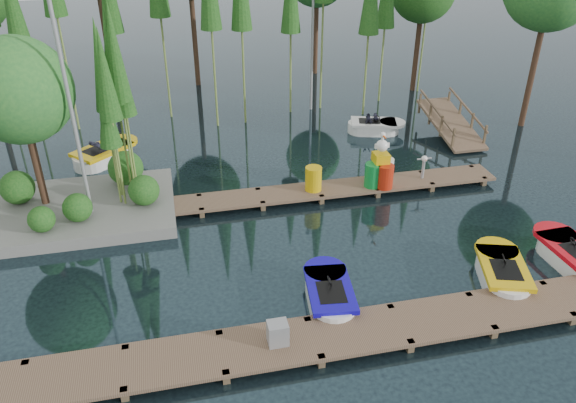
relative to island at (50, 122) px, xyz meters
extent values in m
plane|color=#1C2E35|center=(6.30, -3.29, -3.18)|extent=(90.00, 90.00, 0.00)
cube|color=brown|center=(6.30, -7.79, -2.93)|extent=(18.00, 1.50, 0.10)
cube|color=brown|center=(-0.15, -7.16, -3.13)|extent=(0.16, 0.16, 0.50)
cube|color=brown|center=(2.00, -8.42, -3.13)|extent=(0.16, 0.16, 0.50)
cube|color=brown|center=(2.00, -7.16, -3.13)|extent=(0.16, 0.16, 0.50)
cube|color=brown|center=(4.15, -8.42, -3.13)|extent=(0.16, 0.16, 0.50)
cube|color=brown|center=(4.15, -7.16, -3.13)|extent=(0.16, 0.16, 0.50)
cube|color=brown|center=(6.30, -8.42, -3.13)|extent=(0.16, 0.16, 0.50)
cube|color=brown|center=(6.30, -7.16, -3.13)|extent=(0.16, 0.16, 0.50)
cube|color=brown|center=(8.45, -8.42, -3.13)|extent=(0.16, 0.16, 0.50)
cube|color=brown|center=(8.45, -7.16, -3.13)|extent=(0.16, 0.16, 0.50)
cube|color=brown|center=(10.60, -8.42, -3.13)|extent=(0.16, 0.16, 0.50)
cube|color=brown|center=(10.60, -7.16, -3.13)|extent=(0.16, 0.16, 0.50)
cube|color=brown|center=(12.75, -8.42, -3.13)|extent=(0.16, 0.16, 0.50)
cube|color=brown|center=(12.75, -7.16, -3.13)|extent=(0.16, 0.16, 0.50)
cube|color=brown|center=(7.30, -0.79, -2.93)|extent=(15.00, 1.20, 0.10)
cube|color=brown|center=(0.20, -1.27, -3.13)|extent=(0.16, 0.16, 0.50)
cube|color=brown|center=(0.20, -0.31, -3.13)|extent=(0.16, 0.16, 0.50)
cube|color=brown|center=(2.23, -1.27, -3.13)|extent=(0.16, 0.16, 0.50)
cube|color=brown|center=(2.23, -0.31, -3.13)|extent=(0.16, 0.16, 0.50)
cube|color=brown|center=(4.26, -1.27, -3.13)|extent=(0.16, 0.16, 0.50)
cube|color=brown|center=(4.26, -0.31, -3.13)|extent=(0.16, 0.16, 0.50)
cube|color=brown|center=(6.28, -1.27, -3.13)|extent=(0.16, 0.16, 0.50)
cube|color=brown|center=(6.28, -0.31, -3.13)|extent=(0.16, 0.16, 0.50)
cube|color=brown|center=(8.31, -1.27, -3.13)|extent=(0.16, 0.16, 0.50)
cube|color=brown|center=(8.31, -0.31, -3.13)|extent=(0.16, 0.16, 0.50)
cube|color=brown|center=(10.34, -1.27, -3.13)|extent=(0.16, 0.16, 0.50)
cube|color=brown|center=(10.34, -0.31, -3.13)|extent=(0.16, 0.16, 0.50)
cube|color=brown|center=(12.37, -1.27, -3.13)|extent=(0.16, 0.16, 0.50)
cube|color=brown|center=(12.37, -0.31, -3.13)|extent=(0.16, 0.16, 0.50)
cube|color=brown|center=(14.40, -1.27, -3.13)|extent=(0.16, 0.16, 0.50)
cube|color=brown|center=(14.40, -0.31, -3.13)|extent=(0.16, 0.16, 0.50)
cube|color=slate|center=(0.30, -0.29, -3.00)|extent=(6.20, 4.20, 0.42)
sphere|color=#25591C|center=(-1.50, 0.31, -2.24)|extent=(1.10, 1.10, 1.10)
sphere|color=#25591C|center=(0.50, -1.29, -2.34)|extent=(0.90, 0.90, 0.90)
sphere|color=#25591C|center=(1.90, 0.91, -2.19)|extent=(1.20, 1.20, 1.20)
sphere|color=#25591C|center=(-0.50, -1.69, -2.39)|extent=(0.80, 0.80, 0.80)
sphere|color=#25591C|center=(2.50, -0.69, -2.29)|extent=(1.00, 1.00, 1.00)
cylinder|color=#3C2619|center=(-0.70, 0.11, -1.18)|extent=(0.24, 0.24, 3.60)
sphere|color=#30742C|center=(-0.70, 0.11, 1.02)|extent=(3.20, 3.20, 3.20)
cylinder|color=olive|center=(2.04, 0.27, -0.22)|extent=(0.07, 0.07, 5.93)
cone|color=#25591C|center=(2.04, 0.27, 1.86)|extent=(0.70, 0.70, 2.97)
cylinder|color=olive|center=(1.73, 0.11, -0.35)|extent=(0.07, 0.07, 5.66)
cone|color=#25591C|center=(1.73, 0.11, 1.63)|extent=(0.70, 0.70, 2.83)
cylinder|color=olive|center=(2.23, 0.30, -0.57)|extent=(0.07, 0.07, 5.22)
cone|color=#25591C|center=(2.23, 0.30, 1.26)|extent=(0.70, 0.70, 2.61)
cylinder|color=olive|center=(1.85, -0.51, -0.42)|extent=(0.07, 0.07, 5.53)
cone|color=#25591C|center=(1.85, -0.51, 1.52)|extent=(0.70, 0.70, 2.76)
cylinder|color=olive|center=(1.71, -0.39, -1.18)|extent=(0.07, 0.07, 4.01)
cone|color=#25591C|center=(1.71, -0.39, 0.23)|extent=(0.70, 0.70, 2.01)
cylinder|color=olive|center=(2.17, 0.16, -0.13)|extent=(0.07, 0.07, 6.11)
cone|color=#25591C|center=(2.17, 0.16, 2.01)|extent=(0.70, 0.70, 3.05)
cylinder|color=#3C2619|center=(19.04, 3.61, -0.15)|extent=(0.26, 0.26, 6.06)
cylinder|color=#3C2619|center=(16.28, 9.35, -0.67)|extent=(0.26, 0.26, 5.02)
cylinder|color=#3C2619|center=(12.04, 13.41, -0.53)|extent=(0.26, 0.26, 5.31)
cylinder|color=#3C2619|center=(5.30, 12.74, 0.05)|extent=(0.26, 0.26, 6.46)
cylinder|color=#3C2619|center=(0.88, 12.71, 0.24)|extent=(0.26, 0.26, 6.85)
cylinder|color=olive|center=(-1.86, 6.94, 0.55)|extent=(0.09, 0.09, 7.48)
cylinder|color=olive|center=(-0.41, 7.53, 1.65)|extent=(0.09, 0.09, 9.66)
cylinder|color=olive|center=(1.62, 8.54, 0.66)|extent=(0.09, 0.09, 7.69)
cylinder|color=olive|center=(3.67, 8.19, 1.31)|extent=(0.09, 0.09, 8.99)
cylinder|color=olive|center=(5.66, 6.58, 1.03)|extent=(0.09, 0.09, 8.44)
cylinder|color=olive|center=(6.95, 6.71, 0.93)|extent=(0.09, 0.09, 8.22)
cylinder|color=olive|center=(9.25, 7.58, 0.52)|extent=(0.09, 0.09, 7.41)
cylinder|color=olive|center=(10.79, 7.80, 1.70)|extent=(0.09, 0.09, 9.77)
cylinder|color=olive|center=(12.54, 6.54, 0.52)|extent=(0.09, 0.09, 7.40)
cylinder|color=olive|center=(13.93, 8.13, 0.39)|extent=(0.09, 0.09, 7.14)
cylinder|color=olive|center=(16.47, 9.13, 1.12)|extent=(0.09, 0.09, 8.61)
cylinder|color=gray|center=(0.80, -0.79, 0.32)|extent=(0.12, 0.12, 7.00)
cylinder|color=gray|center=(10.30, 7.71, 0.32)|extent=(0.12, 0.12, 7.00)
cube|color=brown|center=(15.30, 3.21, -2.63)|extent=(1.50, 3.94, 0.95)
cube|color=brown|center=(14.60, 1.61, -2.59)|extent=(0.08, 0.08, 0.90)
cube|color=brown|center=(14.60, 2.71, -2.48)|extent=(0.08, 0.08, 0.90)
cube|color=brown|center=(14.60, 3.81, -2.37)|extent=(0.08, 0.08, 0.90)
cube|color=brown|center=(14.60, 4.91, -2.26)|extent=(0.08, 0.08, 0.90)
cube|color=brown|center=(14.60, 3.21, -2.03)|extent=(0.06, 3.54, 0.83)
cube|color=brown|center=(16.00, 1.61, -2.59)|extent=(0.08, 0.08, 0.90)
cube|color=brown|center=(16.00, 2.71, -2.48)|extent=(0.08, 0.08, 0.90)
cube|color=brown|center=(16.00, 3.81, -2.37)|extent=(0.08, 0.08, 0.90)
cube|color=brown|center=(16.00, 4.91, -2.26)|extent=(0.08, 0.08, 0.90)
cube|color=brown|center=(16.00, 3.21, -2.03)|extent=(0.06, 3.54, 0.83)
cube|color=white|center=(7.09, -6.39, -3.00)|extent=(1.25, 1.25, 0.51)
cylinder|color=white|center=(7.16, -5.83, -3.00)|extent=(1.24, 1.24, 0.51)
cylinder|color=white|center=(7.03, -6.95, -3.00)|extent=(1.24, 1.24, 0.51)
cube|color=#1006A3|center=(7.09, -6.39, -2.72)|extent=(1.37, 2.07, 0.13)
cylinder|color=#1006A3|center=(7.19, -5.57, -2.72)|extent=(1.27, 1.27, 0.13)
cube|color=black|center=(7.07, -6.57, -2.68)|extent=(0.80, 1.00, 0.06)
torus|color=black|center=(7.11, -6.25, -2.53)|extent=(0.17, 0.27, 0.25)
cube|color=white|center=(14.34, -6.24, -2.99)|extent=(1.23, 1.24, 0.54)
cylinder|color=white|center=(14.32, -5.64, -2.99)|extent=(1.23, 1.23, 0.54)
cube|color=red|center=(14.34, -6.24, -2.69)|extent=(1.28, 2.11, 0.14)
cylinder|color=red|center=(14.31, -5.37, -2.69)|extent=(1.25, 1.25, 0.14)
torus|color=black|center=(14.34, -6.09, -2.49)|extent=(0.16, 0.28, 0.26)
cube|color=white|center=(11.94, -6.53, -2.99)|extent=(1.46, 1.46, 0.53)
cylinder|color=white|center=(12.12, -5.98, -2.99)|extent=(1.45, 1.45, 0.53)
cylinder|color=white|center=(11.77, -7.08, -2.99)|extent=(1.45, 1.45, 0.53)
cube|color=gold|center=(11.94, -6.53, -2.70)|extent=(1.74, 2.27, 0.13)
cylinder|color=gold|center=(12.20, -5.72, -2.70)|extent=(1.48, 1.48, 0.13)
cube|color=black|center=(11.89, -6.71, -2.66)|extent=(0.97, 1.13, 0.06)
torus|color=black|center=(11.99, -6.39, -2.51)|extent=(0.22, 0.30, 0.26)
cube|color=white|center=(0.89, 3.77, -2.97)|extent=(1.78, 1.78, 0.58)
cylinder|color=white|center=(1.36, 4.20, -2.97)|extent=(1.77, 1.77, 0.58)
cylinder|color=white|center=(0.42, 3.35, -2.97)|extent=(1.77, 1.77, 0.58)
cube|color=gold|center=(0.89, 3.77, -2.66)|extent=(2.48, 2.42, 0.15)
cylinder|color=gold|center=(1.57, 4.40, -2.66)|extent=(1.81, 1.81, 0.15)
cube|color=black|center=(0.73, 3.63, -2.61)|extent=(1.29, 1.27, 0.06)
torus|color=black|center=(1.00, 3.88, -2.45)|extent=(0.32, 0.31, 0.28)
imported|color=#1E1E2D|center=(0.69, 3.60, -2.36)|extent=(0.56, 0.56, 1.02)
cube|color=white|center=(12.21, 4.29, -3.00)|extent=(1.38, 1.37, 0.51)
cylinder|color=white|center=(12.75, 4.13, -3.00)|extent=(1.37, 1.37, 0.51)
cylinder|color=white|center=(11.68, 4.44, -3.00)|extent=(1.37, 1.37, 0.51)
cube|color=white|center=(12.21, 4.29, -2.72)|extent=(2.16, 1.61, 0.13)
cylinder|color=white|center=(12.99, 4.06, -2.72)|extent=(1.39, 1.39, 0.13)
cube|color=black|center=(12.04, 4.34, -2.68)|extent=(1.07, 0.91, 0.06)
torus|color=black|center=(12.35, 4.25, -2.54)|extent=(0.28, 0.20, 0.24)
imported|color=#1E1E2D|center=(11.99, 4.35, -2.49)|extent=(0.43, 0.37, 0.83)
imported|color=#1E1E2D|center=(12.39, 4.57, -2.55)|extent=(0.34, 0.28, 0.63)
cube|color=gray|center=(5.43, -7.79, -2.60)|extent=(0.47, 0.39, 0.57)
cylinder|color=gold|center=(8.14, -0.79, -2.46)|extent=(0.57, 0.57, 0.85)
cylinder|color=#0E7E2E|center=(10.22, -0.99, -2.46)|extent=(0.57, 0.57, 0.85)
cylinder|color=silver|center=(10.78, -0.70, -2.46)|extent=(0.57, 0.57, 0.85)
cylinder|color=#B3210C|center=(10.59, -1.17, -2.46)|extent=(0.57, 0.57, 0.85)
cube|color=gold|center=(10.50, -0.89, -1.87)|extent=(0.52, 0.52, 0.33)
sphere|color=white|center=(10.50, -0.89, -1.42)|extent=(0.42, 0.42, 0.42)
cylinder|color=white|center=(10.50, -0.89, -1.18)|extent=(0.09, 0.09, 0.28)
sphere|color=white|center=(10.50, -0.89, -1.02)|extent=(0.19, 0.19, 0.19)
cone|color=#F2510C|center=(10.50, -1.08, -1.04)|extent=(0.09, 0.28, 0.09)
cube|color=white|center=(10.50, -0.89, -1.42)|extent=(0.52, 0.06, 0.17)
cylinder|color=gray|center=(12.19, -0.79, -2.56)|extent=(0.11, 0.11, 0.65)
sphere|color=white|center=(12.19, -0.79, -2.12)|extent=(0.22, 0.22, 0.22)
cube|color=gray|center=(12.19, -0.79, -2.12)|extent=(0.54, 0.04, 0.04)
cone|color=#F2510C|center=(12.19, -0.92, -2.12)|extent=(0.04, 0.11, 0.04)
camera|label=1|loc=(3.55, -17.24, 6.32)|focal=35.00mm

